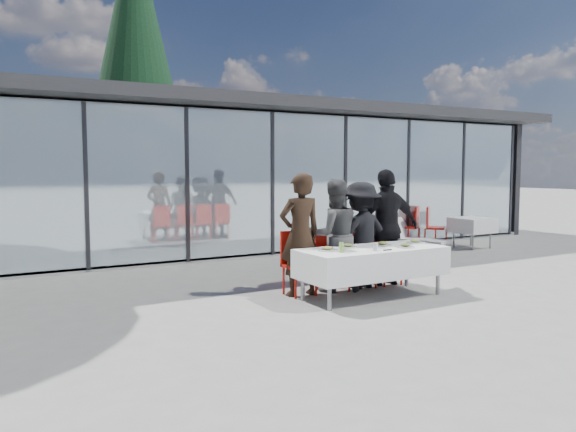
# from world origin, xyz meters

# --- Properties ---
(ground) EXTENTS (90.00, 90.00, 0.00)m
(ground) POSITION_xyz_m (0.00, 0.00, 0.00)
(ground) COLOR gray
(ground) RESTS_ON ground
(pavilion) EXTENTS (14.80, 8.80, 3.44)m
(pavilion) POSITION_xyz_m (2.00, 8.16, 2.15)
(pavilion) COLOR gray
(pavilion) RESTS_ON ground
(treeline) EXTENTS (62.50, 2.00, 4.40)m
(treeline) POSITION_xyz_m (-2.00, 28.00, 2.20)
(treeline) COLOR #1A3812
(treeline) RESTS_ON ground
(dining_table) EXTENTS (2.26, 0.96, 0.75)m
(dining_table) POSITION_xyz_m (0.45, -0.21, 0.54)
(dining_table) COLOR white
(dining_table) RESTS_ON ground
(diner_a) EXTENTS (0.72, 0.72, 1.86)m
(diner_a) POSITION_xyz_m (-0.41, 0.44, 0.93)
(diner_a) COLOR black
(diner_a) RESTS_ON ground
(diner_chair_a) EXTENTS (0.44, 0.44, 0.97)m
(diner_chair_a) POSITION_xyz_m (-0.41, 0.54, 0.54)
(diner_chair_a) COLOR red
(diner_chair_a) RESTS_ON ground
(diner_b) EXTENTS (1.06, 1.06, 1.76)m
(diner_b) POSITION_xyz_m (0.21, 0.44, 0.88)
(diner_b) COLOR #494949
(diner_b) RESTS_ON ground
(diner_chair_b) EXTENTS (0.44, 0.44, 0.97)m
(diner_chair_b) POSITION_xyz_m (0.21, 0.54, 0.54)
(diner_chair_b) COLOR red
(diner_chair_b) RESTS_ON ground
(diner_c) EXTENTS (1.18, 1.18, 1.72)m
(diner_c) POSITION_xyz_m (0.74, 0.44, 0.86)
(diner_c) COLOR black
(diner_c) RESTS_ON ground
(diner_chair_c) EXTENTS (0.44, 0.44, 0.97)m
(diner_chair_c) POSITION_xyz_m (0.74, 0.54, 0.54)
(diner_chair_c) COLOR red
(diner_chair_c) RESTS_ON ground
(diner_d) EXTENTS (1.29, 1.29, 1.92)m
(diner_d) POSITION_xyz_m (1.27, 0.44, 0.96)
(diner_d) COLOR black
(diner_d) RESTS_ON ground
(diner_chair_d) EXTENTS (0.44, 0.44, 0.97)m
(diner_chair_d) POSITION_xyz_m (1.27, 0.54, 0.54)
(diner_chair_d) COLOR red
(diner_chair_d) RESTS_ON ground
(plate_a) EXTENTS (0.28, 0.28, 0.07)m
(plate_a) POSITION_xyz_m (-0.29, -0.13, 0.77)
(plate_a) COLOR silver
(plate_a) RESTS_ON dining_table
(plate_b) EXTENTS (0.28, 0.28, 0.07)m
(plate_b) POSITION_xyz_m (0.15, -0.01, 0.77)
(plate_b) COLOR silver
(plate_b) RESTS_ON dining_table
(plate_c) EXTENTS (0.28, 0.28, 0.07)m
(plate_c) POSITION_xyz_m (0.75, -0.10, 0.77)
(plate_c) COLOR silver
(plate_c) RESTS_ON dining_table
(plate_d) EXTENTS (0.28, 0.28, 0.07)m
(plate_d) POSITION_xyz_m (1.37, -0.13, 0.77)
(plate_d) COLOR silver
(plate_d) RESTS_ON dining_table
(plate_extra) EXTENTS (0.28, 0.28, 0.07)m
(plate_extra) POSITION_xyz_m (0.91, -0.42, 0.77)
(plate_extra) COLOR silver
(plate_extra) RESTS_ON dining_table
(juice_bottle) EXTENTS (0.06, 0.06, 0.15)m
(juice_bottle) POSITION_xyz_m (-0.22, -0.37, 0.82)
(juice_bottle) COLOR #8BBE4F
(juice_bottle) RESTS_ON dining_table
(drinking_glasses) EXTENTS (0.07, 0.07, 0.10)m
(drinking_glasses) POSITION_xyz_m (0.30, -0.48, 0.80)
(drinking_glasses) COLOR silver
(drinking_glasses) RESTS_ON dining_table
(folded_eyeglasses) EXTENTS (0.14, 0.03, 0.01)m
(folded_eyeglasses) POSITION_xyz_m (0.49, -0.53, 0.76)
(folded_eyeglasses) COLOR black
(folded_eyeglasses) RESTS_ON dining_table
(spare_table_right) EXTENTS (0.86, 0.86, 0.74)m
(spare_table_right) POSITION_xyz_m (5.90, 2.78, 0.55)
(spare_table_right) COLOR white
(spare_table_right) RESTS_ON ground
(spare_chair_a) EXTENTS (0.62, 0.62, 0.97)m
(spare_chair_a) POSITION_xyz_m (5.34, 3.56, 0.54)
(spare_chair_a) COLOR red
(spare_chair_a) RESTS_ON ground
(spare_chair_b) EXTENTS (0.62, 0.62, 0.97)m
(spare_chair_b) POSITION_xyz_m (5.01, 3.92, 0.54)
(spare_chair_b) COLOR red
(spare_chair_b) RESTS_ON ground
(lounger) EXTENTS (1.04, 1.46, 0.72)m
(lounger) POSITION_xyz_m (4.77, 3.55, 0.26)
(lounger) COLOR silver
(lounger) RESTS_ON ground
(conifer_tree) EXTENTS (4.00, 4.00, 10.50)m
(conifer_tree) POSITION_xyz_m (0.50, 13.00, 5.99)
(conifer_tree) COLOR #382316
(conifer_tree) RESTS_ON ground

